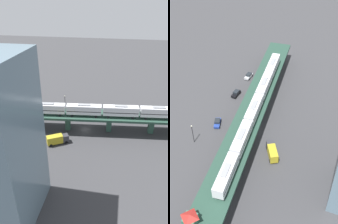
# 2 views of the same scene
# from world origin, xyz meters

# --- Properties ---
(ground_plane) EXTENTS (400.00, 400.00, 0.00)m
(ground_plane) POSITION_xyz_m (0.00, 0.00, 0.00)
(ground_plane) COLOR #38383A
(elevated_viaduct) EXTENTS (17.73, 92.38, 6.70)m
(elevated_viaduct) POSITION_xyz_m (0.02, -0.16, 5.78)
(elevated_viaduct) COLOR #244135
(elevated_viaduct) RESTS_ON ground
(subway_train) EXTENTS (9.16, 62.36, 4.45)m
(subway_train) POSITION_xyz_m (-1.44, 0.32, 9.24)
(subway_train) COLOR silver
(subway_train) RESTS_ON elevated_viaduct
(signal_hut) EXTENTS (3.53, 3.53, 3.40)m
(signal_hut) POSITION_xyz_m (-1.53, 38.44, 8.50)
(signal_hut) COLOR #33604C
(signal_hut) RESTS_ON elevated_viaduct
(street_car_blue) EXTENTS (3.12, 4.74, 1.89)m
(street_car_blue) POSITION_xyz_m (10.83, 1.73, 0.94)
(street_car_blue) COLOR #233D93
(street_car_blue) RESTS_ON ground
(street_car_black) EXTENTS (2.25, 4.54, 1.89)m
(street_car_black) POSITION_xyz_m (11.44, -14.76, 0.94)
(street_car_black) COLOR black
(street_car_black) RESTS_ON ground
(street_car_silver) EXTENTS (2.22, 4.53, 1.89)m
(street_car_silver) POSITION_xyz_m (11.36, -26.83, 0.94)
(street_car_silver) COLOR #B7BABF
(street_car_silver) RESTS_ON ground
(delivery_truck) EXTENTS (5.57, 7.35, 3.20)m
(delivery_truck) POSITION_xyz_m (-10.01, 7.81, 1.76)
(delivery_truck) COLOR #333338
(delivery_truck) RESTS_ON ground
(street_lamp) EXTENTS (0.44, 0.44, 6.94)m
(street_lamp) POSITION_xyz_m (14.06, 11.35, 4.11)
(street_lamp) COLOR black
(street_lamp) RESTS_ON ground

